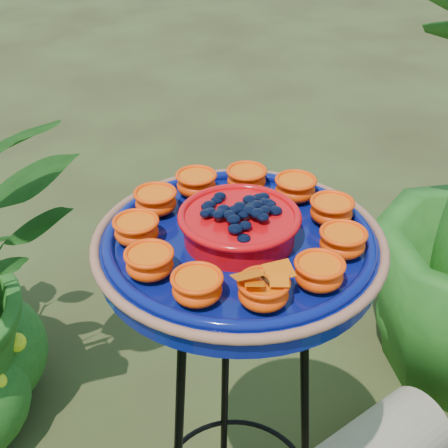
# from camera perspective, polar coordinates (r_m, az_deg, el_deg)

# --- Properties ---
(tripod_stand) EXTENTS (0.32, 0.33, 0.81)m
(tripod_stand) POSITION_cam_1_polar(r_m,az_deg,el_deg) (1.15, 1.14, -16.35)
(tripod_stand) COLOR black
(tripod_stand) RESTS_ON ground
(feeder_dish) EXTENTS (0.44, 0.44, 0.10)m
(feeder_dish) POSITION_cam_1_polar(r_m,az_deg,el_deg) (0.91, 1.39, -1.47)
(feeder_dish) COLOR #08105E
(feeder_dish) RESTS_ON tripod_stand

